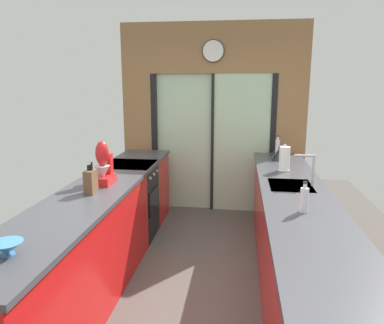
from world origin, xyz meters
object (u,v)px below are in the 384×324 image
soap_bottle_near (304,199)px  soap_bottle_far (277,147)px  kettle (279,154)px  knife_block (91,182)px  stand_mixer (103,167)px  oven_range (131,201)px  mixing_bowl (7,248)px  paper_towel_roll (284,159)px

soap_bottle_near → soap_bottle_far: (0.00, 2.15, 0.02)m
kettle → soap_bottle_far: bearing=90.4°
knife_block → stand_mixer: bearing=90.0°
oven_range → soap_bottle_near: soap_bottle_near is taller
mixing_bowl → paper_towel_roll: bearing=52.1°
stand_mixer → kettle: 2.24m
soap_bottle_far → oven_range: bearing=-158.7°
kettle → soap_bottle_near: 1.91m
knife_block → kettle: (1.78, 1.66, -0.03)m
stand_mixer → soap_bottle_far: (1.78, 1.58, -0.04)m
knife_block → soap_bottle_far: 2.60m
oven_range → kettle: (1.80, 0.46, 0.54)m
soap_bottle_near → mixing_bowl: bearing=-151.9°
kettle → soap_bottle_far: 0.24m
oven_range → paper_towel_roll: size_ratio=3.07×
stand_mixer → kettle: stand_mixer is taller
oven_range → knife_block: size_ratio=3.26×
knife_block → soap_bottle_near: 1.80m
mixing_bowl → soap_bottle_far: 3.58m
mixing_bowl → stand_mixer: size_ratio=0.43×
mixing_bowl → soap_bottle_near: 2.02m
oven_range → paper_towel_roll: bearing=-3.6°
oven_range → soap_bottle_near: bearing=-38.9°
oven_range → mixing_bowl: (0.02, -2.40, 0.51)m
mixing_bowl → soap_bottle_near: (1.78, 0.95, 0.06)m
paper_towel_roll → stand_mixer: bearing=-156.6°
soap_bottle_near → paper_towel_roll: (0.00, 1.34, 0.03)m
mixing_bowl → kettle: 3.37m
knife_block → mixing_bowl: bearing=-90.0°
knife_block → soap_bottle_far: knife_block is taller
oven_range → soap_bottle_far: soap_bottle_far is taller
stand_mixer → soap_bottle_near: 1.87m
soap_bottle_far → paper_towel_roll: bearing=-90.0°
knife_block → stand_mixer: 0.32m
mixing_bowl → paper_towel_roll: paper_towel_roll is taller
kettle → paper_towel_roll: size_ratio=0.86×
mixing_bowl → stand_mixer: (-0.00, 1.52, 0.12)m
stand_mixer → kettle: (1.78, 1.35, -0.09)m
oven_range → knife_block: (0.02, -1.20, 0.57)m
stand_mixer → paper_towel_roll: stand_mixer is taller
soap_bottle_far → paper_towel_roll: size_ratio=0.92×
mixing_bowl → stand_mixer: bearing=90.0°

